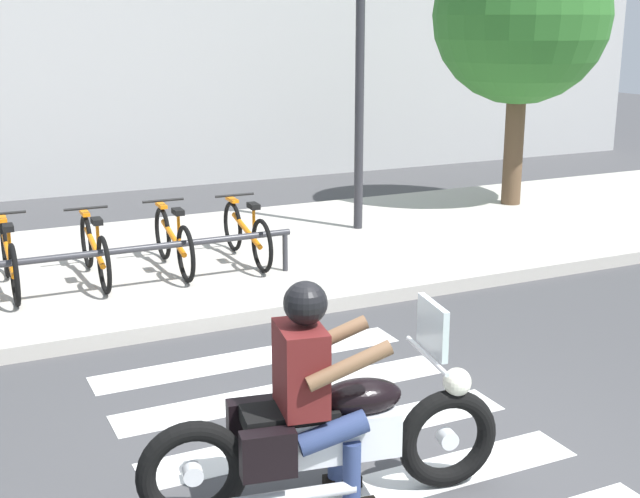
{
  "coord_description": "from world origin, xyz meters",
  "views": [
    {
      "loc": [
        -2.51,
        -4.23,
        2.9
      ],
      "look_at": [
        0.6,
        2.26,
        0.97
      ],
      "focal_mm": 48.02,
      "sensor_mm": 36.0,
      "label": 1
    }
  ],
  "objects": [
    {
      "name": "ground_plane",
      "position": [
        0.0,
        0.0,
        0.0
      ],
      "size": [
        48.0,
        48.0,
        0.0
      ],
      "primitive_type": "plane",
      "color": "#424244"
    },
    {
      "name": "sidewalk",
      "position": [
        0.0,
        5.38,
        0.07
      ],
      "size": [
        24.0,
        4.4,
        0.15
      ],
      "primitive_type": "cube",
      "color": "#B7B2A8",
      "rests_on": "ground"
    },
    {
      "name": "crosswalk_stripe_2",
      "position": [
        -0.02,
        0.0,
        0.0
      ],
      "size": [
        2.8,
        0.4,
        0.01
      ],
      "primitive_type": "cube",
      "color": "white",
      "rests_on": "ground"
    },
    {
      "name": "crosswalk_stripe_3",
      "position": [
        -0.02,
        0.8,
        0.0
      ],
      "size": [
        2.8,
        0.4,
        0.01
      ],
      "primitive_type": "cube",
      "color": "white",
      "rests_on": "ground"
    },
    {
      "name": "crosswalk_stripe_4",
      "position": [
        -0.02,
        1.6,
        0.0
      ],
      "size": [
        2.8,
        0.4,
        0.01
      ],
      "primitive_type": "cube",
      "color": "white",
      "rests_on": "ground"
    },
    {
      "name": "crosswalk_stripe_5",
      "position": [
        -0.02,
        2.4,
        0.0
      ],
      "size": [
        2.8,
        0.4,
        0.01
      ],
      "primitive_type": "cube",
      "color": "white",
      "rests_on": "ground"
    },
    {
      "name": "motorcycle",
      "position": [
        -0.44,
        -0.0,
        0.47
      ],
      "size": [
        2.26,
        0.79,
        1.25
      ],
      "color": "black",
      "rests_on": "ground"
    },
    {
      "name": "rider",
      "position": [
        -0.52,
        0.02,
        0.84
      ],
      "size": [
        0.69,
        0.61,
        1.45
      ],
      "color": "#591919",
      "rests_on": "ground"
    },
    {
      "name": "bicycle_1",
      "position": [
        -1.73,
        4.88,
        0.5
      ],
      "size": [
        0.48,
        1.71,
        0.77
      ],
      "color": "black",
      "rests_on": "sidewalk"
    },
    {
      "name": "bicycle_2",
      "position": [
        -0.86,
        4.88,
        0.49
      ],
      "size": [
        0.48,
        1.67,
        0.74
      ],
      "color": "black",
      "rests_on": "sidewalk"
    },
    {
      "name": "bicycle_3",
      "position": [
        0.02,
        4.88,
        0.5
      ],
      "size": [
        0.48,
        1.63,
        0.76
      ],
      "color": "black",
      "rests_on": "sidewalk"
    },
    {
      "name": "bicycle_4",
      "position": [
        0.9,
        4.88,
        0.49
      ],
      "size": [
        0.48,
        1.64,
        0.74
      ],
      "color": "black",
      "rests_on": "sidewalk"
    },
    {
      "name": "bike_rack",
      "position": [
        -0.86,
        4.32,
        0.57
      ],
      "size": [
        4.11,
        0.07,
        0.49
      ],
      "color": "#333338",
      "rests_on": "sidewalk"
    },
    {
      "name": "street_lamp",
      "position": [
        2.86,
        5.78,
        2.33
      ],
      "size": [
        0.28,
        0.28,
        3.79
      ],
      "color": "#2D2D33",
      "rests_on": "ground"
    },
    {
      "name": "tree_near_rack",
      "position": [
        5.74,
        6.18,
        2.94
      ],
      "size": [
        2.6,
        2.6,
        4.26
      ],
      "color": "brown",
      "rests_on": "ground"
    },
    {
      "name": "building_backdrop",
      "position": [
        0.0,
        11.08,
        3.03
      ],
      "size": [
        24.0,
        1.2,
        6.06
      ],
      "primitive_type": "cube",
      "color": "#AEAEAE",
      "rests_on": "ground"
    }
  ]
}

